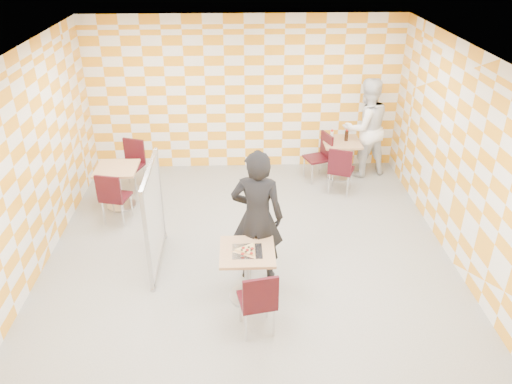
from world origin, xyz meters
TOP-DOWN VIEW (x-y plane):
  - room_shell at (0.00, 0.54)m, footprint 7.00×7.00m
  - main_table at (-0.04, -0.62)m, footprint 0.70×0.70m
  - second_table at (1.84, 2.92)m, footprint 0.70×0.70m
  - empty_table at (-2.22, 1.90)m, footprint 0.70×0.70m
  - chair_main_front at (0.07, -1.32)m, footprint 0.49×0.50m
  - chair_second_front at (1.70, 2.19)m, footprint 0.55×0.56m
  - chair_second_side at (1.44, 2.83)m, footprint 0.55×0.54m
  - chair_empty_near at (-2.19, 1.32)m, footprint 0.51×0.52m
  - chair_empty_far at (-2.11, 2.64)m, footprint 0.54×0.54m
  - partition at (-1.33, 0.19)m, footprint 0.08×1.38m
  - man_dark at (0.10, -0.17)m, footprint 0.78×0.58m
  - man_white at (2.30, 3.05)m, footprint 1.11×0.97m
  - pizza_on_foil at (-0.04, -0.64)m, footprint 0.40×0.40m
  - sport_bottle at (1.66, 3.01)m, footprint 0.06×0.06m
  - soda_bottle at (1.92, 2.93)m, footprint 0.07×0.07m

SIDE VIEW (x-z plane):
  - main_table at x=-0.04m, z-range 0.13..0.88m
  - second_table at x=1.84m, z-range 0.13..0.88m
  - empty_table at x=-2.22m, z-range 0.13..0.88m
  - chair_main_front at x=0.07m, z-range 0.08..1.01m
  - chair_second_front at x=1.70m, z-range 0.08..1.01m
  - chair_second_side at x=1.44m, z-range 0.08..1.01m
  - chair_empty_near at x=-2.19m, z-range 0.08..1.01m
  - chair_empty_far at x=-2.11m, z-range 0.08..1.01m
  - pizza_on_foil at x=-0.04m, z-range 0.74..0.79m
  - partition at x=-1.33m, z-range 0.02..1.57m
  - sport_bottle at x=1.66m, z-range 0.74..0.94m
  - soda_bottle at x=1.92m, z-range 0.74..0.97m
  - man_white at x=2.30m, z-range 0.00..1.93m
  - man_dark at x=0.10m, z-range 0.00..1.94m
  - room_shell at x=0.00m, z-range -2.00..5.00m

